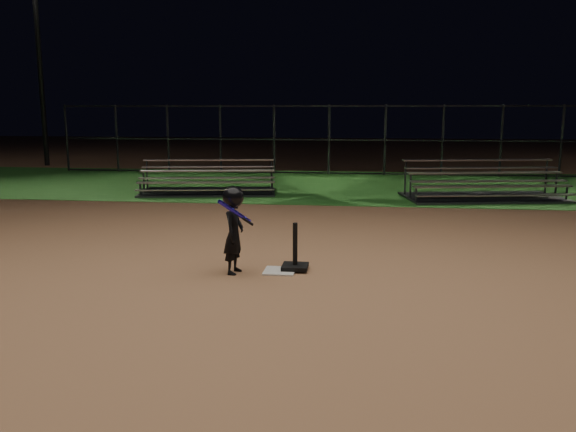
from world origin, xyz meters
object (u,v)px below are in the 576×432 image
at_px(batting_tee, 295,261).
at_px(child_batter, 234,228).
at_px(bleacher_left, 208,187).
at_px(light_pole_left, 38,44).
at_px(bleacher_right, 484,191).
at_px(home_plate, 280,271).

xyz_separation_m(batting_tee, child_batter, (-0.86, -0.26, 0.53)).
relative_size(bleacher_left, light_pole_left, 0.48).
bearing_deg(child_batter, bleacher_left, 25.88).
distance_m(child_batter, bleacher_left, 8.27).
bearing_deg(bleacher_right, bleacher_left, 168.62).
xyz_separation_m(child_batter, bleacher_left, (-2.47, 7.88, -0.48)).
xyz_separation_m(home_plate, child_batter, (-0.64, -0.14, 0.66)).
xyz_separation_m(home_plate, bleacher_left, (-3.11, 7.74, 0.18)).
bearing_deg(child_batter, bleacher_right, -24.61).
distance_m(bleacher_right, light_pole_left, 18.58).
bearing_deg(batting_tee, bleacher_left, 113.59).
xyz_separation_m(bleacher_left, light_pole_left, (-8.89, 7.21, 4.76)).
distance_m(home_plate, bleacher_left, 8.34).
bearing_deg(home_plate, batting_tee, 29.20).
height_order(home_plate, bleacher_right, bleacher_right).
distance_m(home_plate, light_pole_left, 19.79).
bearing_deg(bleacher_left, home_plate, -77.69).
xyz_separation_m(batting_tee, light_pole_left, (-12.21, 14.82, 4.80)).
height_order(home_plate, light_pole_left, light_pole_left).
height_order(child_batter, bleacher_left, child_batter).
relative_size(home_plate, light_pole_left, 0.05).
bearing_deg(batting_tee, light_pole_left, 129.49).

